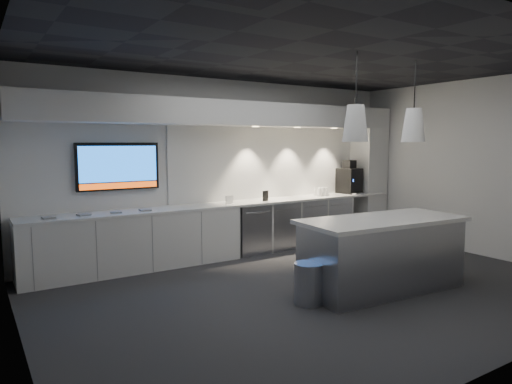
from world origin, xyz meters
TOP-DOWN VIEW (x-y plane):
  - floor at (0.00, 0.00)m, footprint 7.00×7.00m
  - ceiling at (0.00, 0.00)m, footprint 7.00×7.00m
  - wall_back at (0.00, 2.50)m, footprint 7.00×0.00m
  - wall_left at (-3.50, 0.00)m, footprint 0.00×7.00m
  - wall_right at (3.50, 0.00)m, footprint 0.00×7.00m
  - back_counter at (0.00, 2.17)m, footprint 6.80×0.65m
  - left_base_cabinets at (-1.75, 2.17)m, footprint 3.30×0.63m
  - fridge_unit_a at (0.25, 2.17)m, footprint 0.60×0.61m
  - fridge_unit_b at (0.88, 2.17)m, footprint 0.60×0.61m
  - fridge_unit_c at (1.51, 2.17)m, footprint 0.60×0.61m
  - fridge_unit_d at (2.14, 2.17)m, footprint 0.60×0.61m
  - backsplash at (1.20, 2.48)m, footprint 4.60×0.03m
  - soffit at (0.00, 2.20)m, footprint 6.90×0.60m
  - column at (3.20, 2.20)m, footprint 0.55×0.55m
  - wall_tv at (-1.90, 2.45)m, footprint 1.25×0.07m
  - island at (0.67, -0.49)m, footprint 2.30×1.12m
  - bin at (-0.48, -0.39)m, footprint 0.39×0.39m
  - coffee_machine at (2.66, 2.20)m, footprint 0.40×0.56m
  - sign_black at (0.55, 2.08)m, footprint 0.14×0.06m
  - sign_white at (-0.16, 2.10)m, footprint 0.18×0.08m
  - cup_cluster at (1.92, 2.18)m, footprint 0.29×0.18m
  - tray_a at (-2.95, 2.11)m, footprint 0.17×0.17m
  - tray_b at (-2.50, 2.13)m, footprint 0.19×0.19m
  - tray_c at (-2.05, 2.12)m, footprint 0.19×0.19m
  - tray_d at (-1.62, 2.09)m, footprint 0.17×0.17m
  - pendant_left at (0.14, -0.49)m, footprint 0.31×0.31m
  - pendant_right at (1.20, -0.49)m, footprint 0.31×0.31m

SIDE VIEW (x-z plane):
  - floor at x=0.00m, z-range 0.00..0.00m
  - bin at x=-0.48m, z-range 0.00..0.49m
  - fridge_unit_a at x=0.25m, z-range 0.00..0.85m
  - fridge_unit_b at x=0.88m, z-range 0.00..0.85m
  - fridge_unit_c at x=1.51m, z-range 0.00..0.85m
  - fridge_unit_d at x=2.14m, z-range 0.00..0.85m
  - left_base_cabinets at x=-1.75m, z-range 0.00..0.86m
  - island at x=0.67m, z-range 0.00..0.95m
  - back_counter at x=0.00m, z-range 0.86..0.90m
  - tray_a at x=-2.95m, z-range 0.90..0.92m
  - tray_b at x=-2.50m, z-range 0.90..0.92m
  - tray_c at x=-2.05m, z-range 0.90..0.92m
  - tray_d at x=-1.62m, z-range 0.90..0.92m
  - sign_white at x=-0.16m, z-range 0.90..1.04m
  - cup_cluster at x=1.92m, z-range 0.90..1.06m
  - sign_black at x=0.55m, z-range 0.90..1.08m
  - coffee_machine at x=2.66m, z-range 0.84..1.51m
  - column at x=3.20m, z-range 0.00..2.60m
  - wall_back at x=0.00m, z-range -2.00..5.00m
  - wall_left at x=-3.50m, z-range -2.00..5.00m
  - wall_right at x=3.50m, z-range -2.00..5.00m
  - backsplash at x=1.20m, z-range 0.90..2.20m
  - wall_tv at x=-1.90m, z-range 1.20..1.92m
  - pendant_left at x=0.14m, z-range 1.58..2.73m
  - pendant_right at x=1.20m, z-range 1.58..2.73m
  - soffit at x=0.00m, z-range 2.20..2.60m
  - ceiling at x=0.00m, z-range 3.00..3.00m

